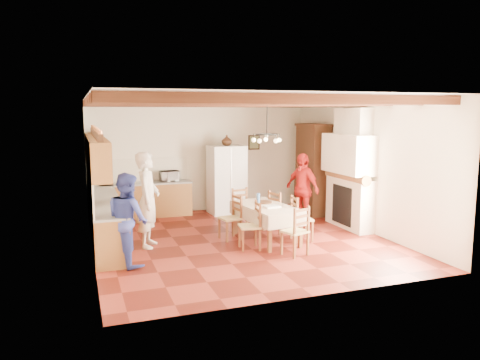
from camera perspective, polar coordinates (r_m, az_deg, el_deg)
name	(u,v)px	position (r m, az deg, el deg)	size (l,w,h in m)	color
floor	(240,240)	(10.06, 0.03, -7.38)	(6.00, 6.50, 0.02)	#4A130B
ceiling	(240,97)	(9.68, 0.03, 10.08)	(6.00, 6.50, 0.02)	silver
wall_back	(201,156)	(12.86, -4.81, 2.90)	(6.00, 0.02, 3.00)	#F1E7CD
wall_front	(316,197)	(6.80, 9.21, -2.08)	(6.00, 0.02, 3.00)	#F1E7CD
wall_left	(89,177)	(9.21, -17.92, 0.34)	(0.02, 6.50, 3.00)	#F1E7CD
wall_right	(364,165)	(11.12, 14.83, 1.79)	(0.02, 6.50, 3.00)	#F1E7CD
ceiling_beams	(240,102)	(9.68, 0.03, 9.49)	(6.00, 6.30, 0.16)	#37190E
lower_cabinets_left	(105,219)	(10.45, -16.12, -4.63)	(0.60, 4.30, 0.86)	brown
lower_cabinets_back	(146,200)	(12.41, -11.34, -2.43)	(2.30, 0.60, 0.86)	brown
countertop_left	(104,199)	(10.36, -16.22, -2.21)	(0.62, 4.30, 0.04)	slate
countertop_back	(146,183)	(12.33, -11.40, -0.38)	(2.34, 0.62, 0.04)	slate
backsplash_left	(90,185)	(10.29, -17.87, -0.53)	(0.03, 4.30, 0.60)	beige
backsplash_back	(144,170)	(12.57, -11.62, 1.25)	(2.30, 0.03, 0.60)	beige
upper_cabinets	(96,153)	(10.22, -17.14, 3.11)	(0.35, 4.20, 0.70)	brown
fireplace	(348,169)	(11.14, 13.00, 1.35)	(0.56, 1.60, 2.80)	beige
wall_picture	(254,142)	(13.27, 1.71, 4.61)	(0.34, 0.03, 0.42)	black
refrigerator	(227,180)	(12.51, -1.65, 0.05)	(0.91, 0.75, 1.82)	white
hutch	(313,169)	(12.68, 8.84, 1.37)	(0.55, 1.32, 2.39)	#3A2013
dining_table	(266,209)	(9.88, 3.21, -3.60)	(1.08, 1.82, 0.76)	beige
chandelier	(267,134)	(9.68, 3.29, 5.57)	(0.47, 0.47, 0.03)	black
chair_left_near	(249,225)	(9.31, 1.17, -5.56)	(0.42, 0.40, 0.96)	brown
chair_left_far	(230,217)	(10.00, -1.21, -4.58)	(0.42, 0.40, 0.96)	brown
chair_right_near	(302,218)	(10.01, 7.55, -4.64)	(0.42, 0.40, 0.96)	brown
chair_right_far	(280,212)	(10.60, 4.90, -3.86)	(0.42, 0.40, 0.96)	brown
chair_end_near	(295,230)	(8.99, 6.70, -6.12)	(0.42, 0.40, 0.96)	brown
chair_end_far	(243,209)	(10.81, 0.33, -3.59)	(0.42, 0.40, 0.96)	brown
person_man	(148,200)	(9.55, -11.18, -2.37)	(0.71, 0.46, 1.93)	silver
person_woman_blue	(128,219)	(8.52, -13.52, -4.67)	(0.81, 0.63, 1.67)	#2F3A8E
person_woman_red	(302,189)	(11.40, 7.58, -1.07)	(1.01, 0.42, 1.73)	red
microwave	(170,176)	(12.41, -8.59, 0.48)	(0.49, 0.33, 0.27)	silver
fridge_vase	(227,140)	(12.41, -1.62, 4.87)	(0.27, 0.27, 0.28)	#3A2013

